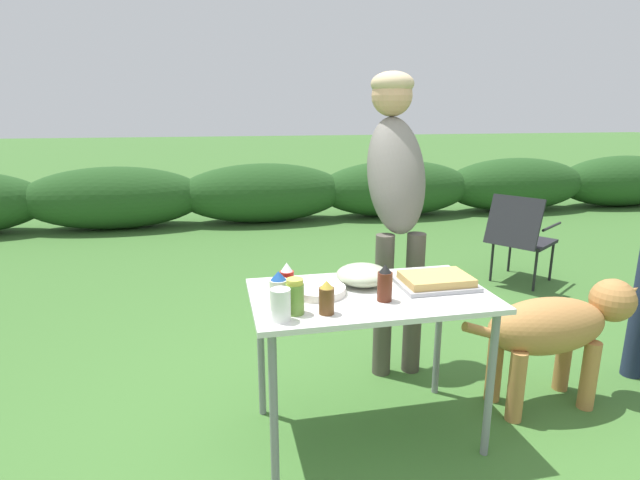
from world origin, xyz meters
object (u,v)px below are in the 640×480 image
folding_table (370,308)px  mayo_bottle (279,292)px  plate_stack (319,290)px  ketchup_bottle (287,283)px  camp_chair_green_behind_table (520,235)px  paper_cup_stack (281,305)px  bbq_sauce_bottle (385,284)px  dog (557,327)px  relish_jar (295,297)px  standing_person_with_beanie (396,183)px  beer_bottle (327,298)px  food_tray (436,281)px  mixing_bowl (364,275)px

folding_table → mayo_bottle: 0.48m
plate_stack → mayo_bottle: bearing=-144.1°
ketchup_bottle → camp_chair_green_behind_table: (2.40, 1.86, -0.36)m
plate_stack → paper_cup_stack: size_ratio=1.87×
bbq_sauce_bottle → ketchup_bottle: 0.43m
mayo_bottle → dog: size_ratio=0.16×
mayo_bottle → relish_jar: (0.06, -0.05, -0.01)m
plate_stack → camp_chair_green_behind_table: size_ratio=0.30×
folding_table → mayo_bottle: size_ratio=6.44×
mayo_bottle → paper_cup_stack: bearing=-93.7°
plate_stack → standing_person_with_beanie: size_ratio=0.14×
mayo_bottle → standing_person_with_beanie: standing_person_with_beanie is taller
folding_table → ketchup_bottle: 0.42m
standing_person_with_beanie → camp_chair_green_behind_table: 2.13m
beer_bottle → mayo_bottle: bearing=156.2°
mayo_bottle → ketchup_bottle: 0.10m
paper_cup_stack → dog: paper_cup_stack is taller
food_tray → paper_cup_stack: bearing=-162.7°
paper_cup_stack → mixing_bowl: bearing=37.4°
paper_cup_stack → camp_chair_green_behind_table: size_ratio=0.16×
paper_cup_stack → dog: 1.57m
beer_bottle → relish_jar: bearing=167.2°
relish_jar → dog: bearing=8.4°
mixing_bowl → relish_jar: size_ratio=1.71×
food_tray → mixing_bowl: mixing_bowl is taller
bbq_sauce_bottle → camp_chair_green_behind_table: 2.79m
mixing_bowl → mayo_bottle: (-0.44, -0.23, 0.03)m
mixing_bowl → relish_jar: 0.48m
mixing_bowl → paper_cup_stack: size_ratio=1.94×
paper_cup_stack → camp_chair_green_behind_table: paper_cup_stack is taller
bbq_sauce_bottle → standing_person_with_beanie: size_ratio=0.09×
bbq_sauce_bottle → dog: bbq_sauce_bottle is taller
paper_cup_stack → beer_bottle: size_ratio=0.92×
plate_stack → relish_jar: (-0.14, -0.20, 0.06)m
mayo_bottle → dog: bearing=6.1°
beer_bottle → ketchup_bottle: bearing=129.8°
ketchup_bottle → paper_cup_stack: bearing=-105.5°
plate_stack → mayo_bottle: (-0.20, -0.15, 0.06)m
dog → folding_table: bearing=-89.6°
folding_table → mayo_bottle: bearing=-165.8°
standing_person_with_beanie → camp_chair_green_behind_table: size_ratio=2.14×
folding_table → ketchup_bottle: (-0.39, -0.03, 0.16)m
bbq_sauce_bottle → standing_person_with_beanie: standing_person_with_beanie is taller
mixing_bowl → relish_jar: bearing=-143.3°
folding_table → plate_stack: plate_stack is taller
folding_table → dog: 1.08m
relish_jar → ketchup_bottle: bearing=95.1°
mayo_bottle → camp_chair_green_behind_table: 3.15m
ketchup_bottle → standing_person_with_beanie: (0.75, 0.70, 0.32)m
folding_table → bbq_sauce_bottle: bbq_sauce_bottle is taller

